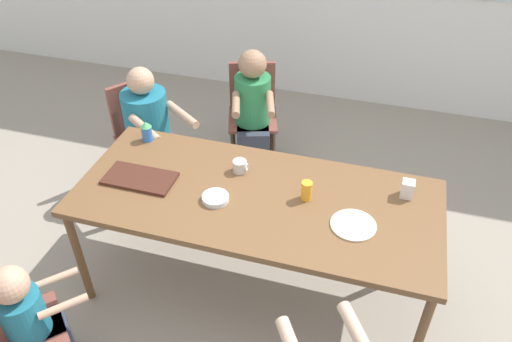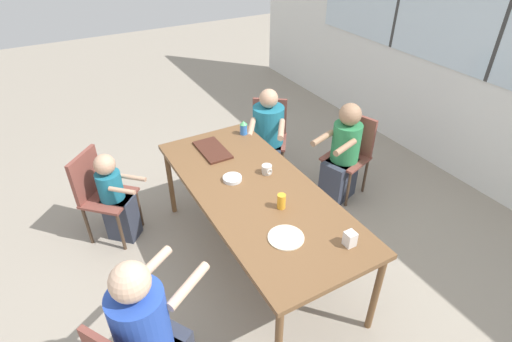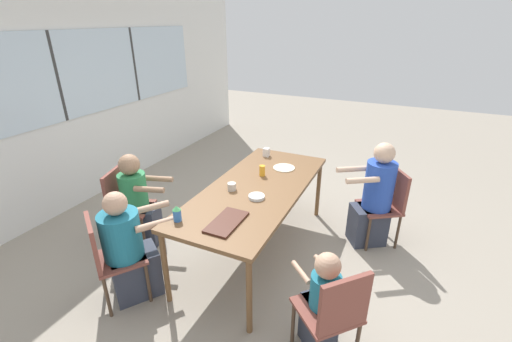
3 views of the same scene
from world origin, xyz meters
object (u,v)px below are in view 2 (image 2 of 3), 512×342
Objects in this scene: milk_carton_small at (350,239)px; chair_for_man_blue_shirt at (269,131)px; person_toddler at (116,200)px; juice_glass at (281,201)px; person_man_teal_shirt at (342,157)px; chair_for_man_teal_shirt at (351,148)px; bowl_white_shallow at (232,179)px; chair_for_toddler at (98,189)px; sippy_cup at (244,127)px; person_man_blue_shirt at (268,142)px; coffee_mug at (267,169)px; person_woman_green_shirt at (150,340)px.

chair_for_man_blue_shirt is at bearing 163.50° from milk_carton_small.
juice_glass is (1.18, 1.00, 0.42)m from person_toddler.
chair_for_man_teal_shirt is at bearing -90.00° from person_man_teal_shirt.
person_man_teal_shirt is (0.05, -0.16, -0.03)m from chair_for_man_teal_shirt.
person_man_teal_shirt is 1.39m from bowl_white_shallow.
sippy_cup is (0.16, 1.40, 0.33)m from chair_for_toddler.
chair_for_man_teal_shirt is 0.17m from person_man_teal_shirt.
milk_carton_small is at bearing 78.04° from person_toddler.
person_man_blue_shirt reaches higher than chair_for_toddler.
chair_for_man_blue_shirt and chair_for_toddler have the same top height.
sippy_cup reaches higher than juice_glass.
chair_for_man_teal_shirt is 1.75m from milk_carton_small.
chair_for_toddler is 9.46× the size of coffee_mug.
person_man_blue_shirt is 11.66× the size of coffee_mug.
person_woman_green_shirt is 7.72× the size of bowl_white_shallow.
person_man_blue_shirt is at bearing 19.09° from person_man_teal_shirt.
person_man_teal_shirt reaches higher than bowl_white_shallow.
person_man_teal_shirt is at bearing 97.74° from bowl_white_shallow.
person_woman_green_shirt reaches higher than chair_for_toddler.
person_woman_green_shirt reaches higher than person_man_teal_shirt.
juice_glass is (1.29, 1.12, 0.32)m from chair_for_toddler.
chair_for_man_teal_shirt is at bearing 68.89° from sippy_cup.
chair_for_toddler is 1.28m from bowl_white_shallow.
juice_glass is at bearing 102.08° from person_man_teal_shirt.
person_woman_green_shirt is at bearing -95.70° from milk_carton_small.
chair_for_man_teal_shirt is 1.27m from coffee_mug.
person_woman_green_shirt is at bearing -70.32° from juice_glass.
juice_glass is at bearing 97.10° from chair_for_man_blue_shirt.
person_man_blue_shirt is 1.00× the size of person_man_teal_shirt.
sippy_cup is at bearing 104.73° from person_woman_green_shirt.
chair_for_man_blue_shirt is at bearing 139.26° from chair_for_toddler.
sippy_cup is at bearing 176.59° from milk_carton_small.
milk_carton_small is at bearing 52.02° from person_woman_green_shirt.
milk_carton_small is at bearing 18.65° from juice_glass.
sippy_cup is (-1.55, 1.44, 0.31)m from person_woman_green_shirt.
person_toddler is 5.80× the size of bowl_white_shallow.
chair_for_man_teal_shirt and chair_for_toddler have the same top height.
milk_carton_small is 1.10m from bowl_white_shallow.
chair_for_man_blue_shirt is 8.22× the size of milk_carton_small.
chair_for_man_teal_shirt is at bearing 98.80° from bowl_white_shallow.
person_man_blue_shirt is 7.52× the size of sippy_cup.
chair_for_man_blue_shirt is 1.00× the size of chair_for_man_teal_shirt.
person_toddler is 9.78× the size of coffee_mug.
chair_for_toddler is 0.97× the size of person_toddler.
coffee_mug is 0.46m from juice_glass.
person_woman_green_shirt reaches higher than bowl_white_shallow.
person_woman_green_shirt is 13.02× the size of coffee_mug.
person_toddler is at bearing 90.00° from chair_for_toddler.
person_toddler reaches higher than chair_for_man_teal_shirt.
person_man_teal_shirt is 1.41m from juice_glass.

